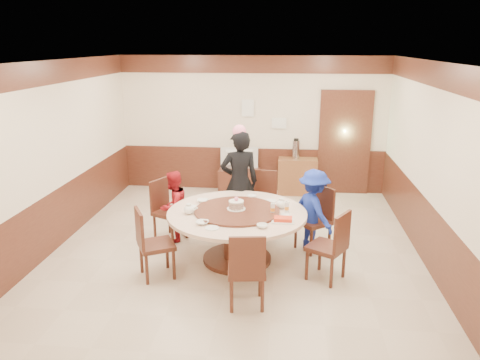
# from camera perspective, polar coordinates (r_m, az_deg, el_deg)

# --- Properties ---
(room) EXTENTS (6.00, 6.04, 2.84)m
(room) POSITION_cam_1_polar(r_m,az_deg,el_deg) (6.97, -0.35, 0.04)
(room) COLOR beige
(room) RESTS_ON ground
(banquet_table) EXTENTS (1.97, 1.97, 0.78)m
(banquet_table) POSITION_cam_1_polar(r_m,az_deg,el_deg) (6.69, -0.36, -5.62)
(banquet_table) COLOR #4A2217
(banquet_table) RESTS_ON ground
(chair_0) EXTENTS (0.62, 0.62, 0.97)m
(chair_0) POSITION_cam_1_polar(r_m,az_deg,el_deg) (7.23, 8.99, -6.06)
(chair_0) COLOR #4A2217
(chair_0) RESTS_ON ground
(chair_1) EXTENTS (0.49, 0.50, 0.97)m
(chair_1) POSITION_cam_1_polar(r_m,az_deg,el_deg) (7.95, 2.77, -3.77)
(chair_1) COLOR #4A2217
(chair_1) RESTS_ON ground
(chair_2) EXTENTS (0.59, 0.59, 0.97)m
(chair_2) POSITION_cam_1_polar(r_m,az_deg,el_deg) (7.59, -8.59, -4.95)
(chair_2) COLOR #4A2217
(chair_2) RESTS_ON ground
(chair_3) EXTENTS (0.60, 0.60, 0.97)m
(chair_3) POSITION_cam_1_polar(r_m,az_deg,el_deg) (6.44, -10.29, -9.04)
(chair_3) COLOR #4A2217
(chair_3) RESTS_ON ground
(chair_4) EXTENTS (0.50, 0.50, 0.97)m
(chair_4) POSITION_cam_1_polar(r_m,az_deg,el_deg) (5.70, 0.79, -12.35)
(chair_4) COLOR #4A2217
(chair_4) RESTS_ON ground
(chair_5) EXTENTS (0.61, 0.60, 0.97)m
(chair_5) POSITION_cam_1_polar(r_m,az_deg,el_deg) (6.38, 10.60, -9.33)
(chair_5) COLOR #4A2217
(chair_5) RESTS_ON ground
(person_standing) EXTENTS (0.71, 0.57, 1.71)m
(person_standing) POSITION_cam_1_polar(r_m,az_deg,el_deg) (7.62, -0.07, -0.27)
(person_standing) COLOR black
(person_standing) RESTS_ON ground
(person_red) EXTENTS (0.63, 0.68, 1.14)m
(person_red) POSITION_cam_1_polar(r_m,az_deg,el_deg) (7.44, -8.11, -3.20)
(person_red) COLOR #A5161E
(person_red) RESTS_ON ground
(person_blue) EXTENTS (0.83, 0.94, 1.27)m
(person_blue) POSITION_cam_1_polar(r_m,az_deg,el_deg) (7.07, 8.96, -3.74)
(person_blue) COLOR #182D9E
(person_blue) RESTS_ON ground
(birthday_cake) EXTENTS (0.27, 0.27, 0.19)m
(birthday_cake) POSITION_cam_1_polar(r_m,az_deg,el_deg) (6.61, -0.46, -3.05)
(birthday_cake) COLOR white
(birthday_cake) RESTS_ON banquet_table
(teapot_left) EXTENTS (0.17, 0.15, 0.13)m
(teapot_left) POSITION_cam_1_polar(r_m,az_deg,el_deg) (6.56, -6.25, -3.62)
(teapot_left) COLOR white
(teapot_left) RESTS_ON banquet_table
(teapot_right) EXTENTS (0.17, 0.15, 0.13)m
(teapot_right) POSITION_cam_1_polar(r_m,az_deg,el_deg) (6.77, 5.04, -2.94)
(teapot_right) COLOR white
(teapot_right) RESTS_ON banquet_table
(bowl_0) EXTENTS (0.17, 0.17, 0.04)m
(bowl_0) POSITION_cam_1_polar(r_m,az_deg,el_deg) (7.02, -4.58, -2.54)
(bowl_0) COLOR white
(bowl_0) RESTS_ON banquet_table
(bowl_1) EXTENTS (0.15, 0.15, 0.05)m
(bowl_1) POSITION_cam_1_polar(r_m,az_deg,el_deg) (6.06, 2.72, -5.62)
(bowl_1) COLOR white
(bowl_1) RESTS_ON banquet_table
(bowl_2) EXTENTS (0.17, 0.17, 0.04)m
(bowl_2) POSITION_cam_1_polar(r_m,az_deg,el_deg) (6.19, -4.62, -5.20)
(bowl_2) COLOR white
(bowl_2) RESTS_ON banquet_table
(bowl_3) EXTENTS (0.13, 0.13, 0.04)m
(bowl_3) POSITION_cam_1_polar(r_m,az_deg,el_deg) (6.45, 5.61, -4.33)
(bowl_3) COLOR white
(bowl_3) RESTS_ON banquet_table
(bowl_4) EXTENTS (0.14, 0.14, 0.04)m
(bowl_4) POSITION_cam_1_polar(r_m,az_deg,el_deg) (6.77, -5.93, -3.34)
(bowl_4) COLOR white
(bowl_4) RESTS_ON banquet_table
(bowl_5) EXTENTS (0.15, 0.15, 0.05)m
(bowl_5) POSITION_cam_1_polar(r_m,az_deg,el_deg) (7.19, 1.43, -2.02)
(bowl_5) COLOR white
(bowl_5) RESTS_ON banquet_table
(saucer_near) EXTENTS (0.18, 0.18, 0.01)m
(saucer_near) POSITION_cam_1_polar(r_m,az_deg,el_deg) (6.05, -3.42, -5.87)
(saucer_near) COLOR white
(saucer_near) RESTS_ON banquet_table
(saucer_far) EXTENTS (0.18, 0.18, 0.01)m
(saucer_far) POSITION_cam_1_polar(r_m,az_deg,el_deg) (7.05, 3.73, -2.56)
(saucer_far) COLOR white
(saucer_far) RESTS_ON banquet_table
(shrimp_platter) EXTENTS (0.30, 0.20, 0.06)m
(shrimp_platter) POSITION_cam_1_polar(r_m,az_deg,el_deg) (6.27, 5.26, -4.86)
(shrimp_platter) COLOR white
(shrimp_platter) RESTS_ON banquet_table
(bottle_0) EXTENTS (0.06, 0.06, 0.16)m
(bottle_0) POSITION_cam_1_polar(r_m,az_deg,el_deg) (6.51, 4.00, -3.51)
(bottle_0) COLOR white
(bottle_0) RESTS_ON banquet_table
(bottle_1) EXTENTS (0.06, 0.06, 0.16)m
(bottle_1) POSITION_cam_1_polar(r_m,az_deg,el_deg) (6.58, 5.72, -3.34)
(bottle_1) COLOR white
(bottle_1) RESTS_ON banquet_table
(tv_stand) EXTENTS (0.85, 0.45, 0.50)m
(tv_stand) POSITION_cam_1_polar(r_m,az_deg,el_deg) (9.84, -0.08, -0.07)
(tv_stand) COLOR #4A2217
(tv_stand) RESTS_ON ground
(television) EXTENTS (0.79, 0.20, 0.45)m
(television) POSITION_cam_1_polar(r_m,az_deg,el_deg) (9.72, -0.08, 2.61)
(television) COLOR gray
(television) RESTS_ON tv_stand
(side_cabinet) EXTENTS (0.80, 0.40, 0.75)m
(side_cabinet) POSITION_cam_1_polar(r_m,az_deg,el_deg) (9.79, 7.01, 0.47)
(side_cabinet) COLOR brown
(side_cabinet) RESTS_ON ground
(thermos) EXTENTS (0.15, 0.15, 0.38)m
(thermos) POSITION_cam_1_polar(r_m,az_deg,el_deg) (9.65, 6.84, 3.70)
(thermos) COLOR silver
(thermos) RESTS_ON side_cabinet
(notice_left) EXTENTS (0.25, 0.00, 0.35)m
(notice_left) POSITION_cam_1_polar(r_m,az_deg,el_deg) (9.71, 0.94, 8.76)
(notice_left) COLOR white
(notice_left) RESTS_ON room
(notice_right) EXTENTS (0.30, 0.00, 0.22)m
(notice_right) POSITION_cam_1_polar(r_m,az_deg,el_deg) (9.72, 4.78, 6.92)
(notice_right) COLOR white
(notice_right) RESTS_ON room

